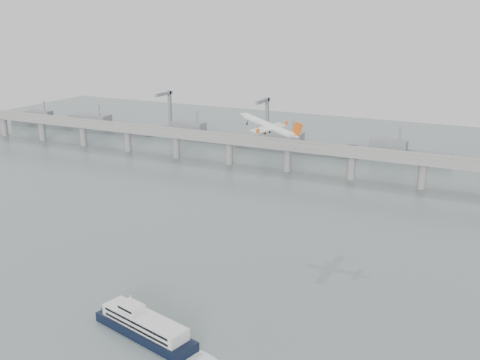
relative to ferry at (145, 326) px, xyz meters
The scene contains 5 objects.
ground 38.26m from the ferry, 97.47° to the left, with size 900.00×900.00×0.00m, color slate.
bridge 238.21m from the ferry, 91.47° to the left, with size 800.00×22.00×23.90m.
distant_fleet 342.64m from the ferry, 117.90° to the left, with size 453.00×60.90×40.00m.
ferry is the anchor object (origin of this frame).
airliner 125.30m from the ferry, 88.54° to the left, with size 37.42×33.78×12.93m.
Camera 1 is at (119.00, -190.35, 117.84)m, focal length 42.00 mm.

